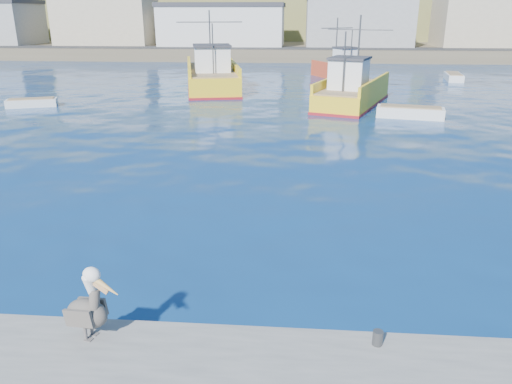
# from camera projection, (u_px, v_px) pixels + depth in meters

# --- Properties ---
(ground) EXTENTS (260.00, 260.00, 0.00)m
(ground) POSITION_uv_depth(u_px,v_px,m) (241.00, 274.00, 13.15)
(ground) COLOR #072156
(ground) RESTS_ON ground
(dock_bollards) EXTENTS (36.20, 0.20, 0.30)m
(dock_bollards) POSITION_uv_depth(u_px,v_px,m) (253.00, 332.00, 9.69)
(dock_bollards) COLOR #4C4C4C
(dock_bollards) RESTS_ON dock
(far_shore) EXTENTS (200.00, 81.00, 24.00)m
(far_shore) POSITION_uv_depth(u_px,v_px,m) (294.00, 0.00, 112.38)
(far_shore) COLOR brown
(far_shore) RESTS_ON ground
(trawler_yellow_a) EXTENTS (6.79, 13.27, 6.69)m
(trawler_yellow_a) POSITION_uv_depth(u_px,v_px,m) (212.00, 76.00, 44.08)
(trawler_yellow_a) COLOR yellow
(trawler_yellow_a) RESTS_ON ground
(trawler_yellow_b) EXTENTS (6.61, 10.55, 6.35)m
(trawler_yellow_b) POSITION_uv_depth(u_px,v_px,m) (352.00, 92.00, 36.32)
(trawler_yellow_b) COLOR yellow
(trawler_yellow_b) RESTS_ON ground
(boat_orange) EXTENTS (5.55, 7.43, 5.91)m
(boat_orange) POSITION_uv_depth(u_px,v_px,m) (340.00, 69.00, 50.94)
(boat_orange) COLOR #C13E22
(boat_orange) RESTS_ON ground
(skiff_left) EXTENTS (3.61, 2.26, 0.74)m
(skiff_left) POSITION_uv_depth(u_px,v_px,m) (32.00, 103.00, 36.06)
(skiff_left) COLOR silver
(skiff_left) RESTS_ON ground
(skiff_mid) EXTENTS (4.41, 2.30, 0.91)m
(skiff_mid) POSITION_uv_depth(u_px,v_px,m) (410.00, 113.00, 32.32)
(skiff_mid) COLOR silver
(skiff_mid) RESTS_ON ground
(skiff_far) EXTENTS (1.96, 4.21, 0.88)m
(skiff_far) POSITION_uv_depth(u_px,v_px,m) (454.00, 77.00, 49.79)
(skiff_far) COLOR silver
(skiff_far) RESTS_ON ground
(pelican) EXTENTS (1.27, 0.70, 1.57)m
(pelican) POSITION_uv_depth(u_px,v_px,m) (89.00, 308.00, 9.54)
(pelican) COLOR #595451
(pelican) RESTS_ON dock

